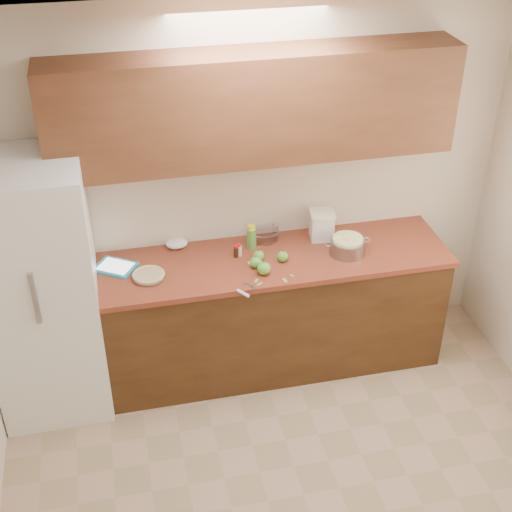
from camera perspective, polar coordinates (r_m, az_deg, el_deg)
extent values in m
plane|color=silver|center=(2.83, 7.10, 12.44)|extent=(3.60, 3.60, 0.00)
plane|color=beige|center=(4.94, -0.57, 5.47)|extent=(3.60, 0.00, 3.60)
cube|color=#492D14|center=(5.14, 0.24, -4.72)|extent=(2.60, 0.65, 0.88)
cube|color=brown|center=(4.87, 0.25, -0.43)|extent=(2.64, 0.68, 0.04)
cube|color=brown|center=(4.53, -0.16, 11.82)|extent=(2.60, 0.34, 0.70)
cube|color=white|center=(4.79, -16.72, -2.69)|extent=(0.70, 0.70, 1.80)
cylinder|color=silver|center=(4.72, -8.57, -1.59)|extent=(0.22, 0.22, 0.03)
cylinder|color=#D3B285|center=(4.72, -8.58, -1.57)|extent=(0.20, 0.20, 0.03)
torus|color=#D3B285|center=(4.71, -8.59, -1.46)|extent=(0.21, 0.21, 0.02)
cylinder|color=gray|center=(4.94, 7.31, 0.75)|extent=(0.24, 0.24, 0.10)
torus|color=gray|center=(4.88, 5.84, 0.95)|extent=(0.06, 0.06, 0.01)
torus|color=gray|center=(4.96, 8.82, 1.30)|extent=(0.06, 0.06, 0.01)
cylinder|color=beige|center=(4.93, 7.33, 0.90)|extent=(0.21, 0.21, 0.11)
cube|color=silver|center=(5.07, 5.27, 2.39)|extent=(0.18, 0.18, 0.19)
cube|color=#F7EDC5|center=(5.02, 5.33, 3.42)|extent=(0.19, 0.19, 0.02)
cube|color=#2797BD|center=(4.85, -11.16, -0.88)|extent=(0.32, 0.31, 0.02)
cube|color=white|center=(4.85, -11.17, -0.79)|extent=(0.26, 0.25, 0.00)
cube|color=gray|center=(4.60, -0.53, -2.38)|extent=(0.08, 0.10, 0.00)
cylinder|color=white|center=(4.52, -1.04, -2.99)|extent=(0.07, 0.09, 0.02)
cylinder|color=#4C8C38|center=(4.95, -0.37, 1.41)|extent=(0.07, 0.07, 0.15)
cylinder|color=yellow|center=(4.90, -0.37, 2.31)|extent=(0.06, 0.06, 0.03)
cylinder|color=beige|center=(4.88, -1.36, 0.43)|extent=(0.04, 0.04, 0.08)
cylinder|color=red|center=(4.86, -1.37, 0.89)|extent=(0.03, 0.03, 0.02)
cylinder|color=black|center=(4.87, -1.60, 0.31)|extent=(0.03, 0.03, 0.08)
cylinder|color=red|center=(4.84, -1.61, 0.76)|extent=(0.03, 0.03, 0.02)
cylinder|color=silver|center=(5.07, 0.67, 1.79)|extent=(0.21, 0.21, 0.08)
torus|color=silver|center=(5.05, 0.67, 2.14)|extent=(0.22, 0.22, 0.01)
ellipsoid|color=white|center=(5.00, -6.37, 1.02)|extent=(0.16, 0.14, 0.06)
sphere|color=#549E31|center=(4.75, -0.01, -0.51)|extent=(0.08, 0.08, 0.08)
cylinder|color=#3F2D19|center=(4.73, -0.01, -0.04)|extent=(0.01, 0.01, 0.01)
sphere|color=#549E31|center=(4.83, 0.21, 0.03)|extent=(0.08, 0.08, 0.08)
cylinder|color=#3F2D19|center=(4.80, 0.21, 0.47)|extent=(0.01, 0.01, 0.01)
sphere|color=#549E31|center=(4.68, 0.63, -0.99)|extent=(0.09, 0.09, 0.09)
cylinder|color=#3F2D19|center=(4.66, 0.63, -0.47)|extent=(0.01, 0.01, 0.01)
sphere|color=#549E31|center=(4.82, 2.14, -0.03)|extent=(0.08, 0.08, 0.08)
cylinder|color=#3F2D19|center=(4.80, 2.15, 0.41)|extent=(0.01, 0.01, 0.01)
cube|color=#80AD54|center=(4.65, 2.34, -1.97)|extent=(0.03, 0.05, 0.00)
cube|color=#80AD54|center=(4.75, 0.76, -1.10)|extent=(0.05, 0.03, 0.00)
cube|color=#80AD54|center=(4.64, 0.02, -2.00)|extent=(0.04, 0.04, 0.00)
cube|color=#80AD54|center=(4.70, 2.90, -1.57)|extent=(0.03, 0.03, 0.00)
cube|color=#80AD54|center=(4.81, -0.52, -0.60)|extent=(0.02, 0.05, 0.00)
cube|color=#80AD54|center=(4.61, 0.29, -2.25)|extent=(0.04, 0.04, 0.00)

